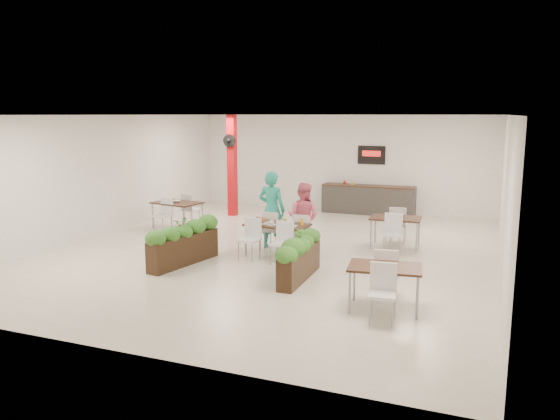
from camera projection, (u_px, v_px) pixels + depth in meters
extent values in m
plane|color=beige|center=(275.00, 251.00, 13.03)|extent=(12.00, 12.00, 0.00)
cube|color=white|center=(342.00, 163.00, 18.25)|extent=(10.00, 0.10, 3.20)
cube|color=white|center=(107.00, 238.00, 7.25)|extent=(10.00, 0.10, 3.20)
cube|color=white|center=(102.00, 176.00, 14.55)|extent=(0.10, 12.00, 3.20)
cube|color=white|center=(506.00, 196.00, 10.96)|extent=(0.10, 12.00, 3.20)
cube|color=white|center=(275.00, 115.00, 12.48)|extent=(10.00, 12.00, 0.04)
cube|color=#AF0B10|center=(232.00, 166.00, 17.32)|extent=(0.25, 0.25, 3.20)
cylinder|color=black|center=(229.00, 141.00, 17.01)|extent=(0.40, 0.06, 0.40)
sphere|color=black|center=(229.00, 141.00, 16.98)|extent=(0.12, 0.12, 0.12)
cube|color=#2E2C29|center=(368.00, 200.00, 17.77)|extent=(3.00, 0.60, 0.90)
cube|color=black|center=(369.00, 186.00, 17.69)|extent=(3.00, 0.62, 0.04)
cube|color=black|center=(371.00, 155.00, 17.81)|extent=(0.90, 0.04, 0.60)
cube|color=red|center=(371.00, 154.00, 17.77)|extent=(0.60, 0.02, 0.18)
imported|color=maroon|center=(345.00, 181.00, 17.96)|extent=(0.09, 0.09, 0.19)
imported|color=gold|center=(352.00, 182.00, 17.87)|extent=(0.13, 0.13, 0.17)
cube|color=black|center=(277.00, 225.00, 12.44)|extent=(1.47, 0.92, 0.04)
cylinder|color=gray|center=(246.00, 241.00, 12.49)|extent=(0.04, 0.04, 0.71)
cylinder|color=gray|center=(296.00, 247.00, 11.92)|extent=(0.04, 0.04, 0.71)
cylinder|color=gray|center=(260.00, 235.00, 13.08)|extent=(0.04, 0.04, 0.71)
cylinder|color=gray|center=(309.00, 241.00, 12.52)|extent=(0.04, 0.04, 0.71)
cube|color=white|center=(274.00, 230.00, 13.19)|extent=(0.46, 0.46, 0.05)
cube|color=white|center=(270.00, 221.00, 12.98)|extent=(0.42, 0.08, 0.45)
cylinder|color=gray|center=(283.00, 239.00, 13.31)|extent=(0.02, 0.02, 0.43)
cylinder|color=gray|center=(271.00, 238.00, 13.46)|extent=(0.02, 0.02, 0.43)
cylinder|color=gray|center=(277.00, 242.00, 13.01)|extent=(0.02, 0.02, 0.43)
cylinder|color=gray|center=(264.00, 240.00, 13.16)|extent=(0.02, 0.02, 0.43)
cube|color=white|center=(304.00, 233.00, 12.84)|extent=(0.46, 0.46, 0.05)
cube|color=white|center=(301.00, 224.00, 12.63)|extent=(0.42, 0.08, 0.45)
cylinder|color=gray|center=(313.00, 242.00, 12.95)|extent=(0.02, 0.02, 0.43)
cylinder|color=gray|center=(300.00, 241.00, 13.10)|extent=(0.02, 0.02, 0.43)
cylinder|color=gray|center=(307.00, 245.00, 12.65)|extent=(0.02, 0.02, 0.43)
cylinder|color=gray|center=(294.00, 244.00, 12.80)|extent=(0.02, 0.02, 0.43)
cube|color=white|center=(249.00, 240.00, 12.13)|extent=(0.46, 0.46, 0.05)
cube|color=white|center=(253.00, 228.00, 12.26)|extent=(0.42, 0.08, 0.45)
cylinder|color=gray|center=(239.00, 251.00, 12.10)|extent=(0.02, 0.02, 0.43)
cylinder|color=gray|center=(252.00, 253.00, 11.95)|extent=(0.02, 0.02, 0.43)
cylinder|color=gray|center=(246.00, 248.00, 12.40)|extent=(0.02, 0.02, 0.43)
cylinder|color=gray|center=(259.00, 250.00, 12.25)|extent=(0.02, 0.02, 0.43)
cube|color=white|center=(281.00, 244.00, 11.78)|extent=(0.46, 0.46, 0.05)
cube|color=white|center=(285.00, 231.00, 11.90)|extent=(0.42, 0.08, 0.45)
cylinder|color=gray|center=(271.00, 255.00, 11.75)|extent=(0.02, 0.02, 0.43)
cylinder|color=gray|center=(285.00, 257.00, 11.60)|extent=(0.02, 0.02, 0.43)
cylinder|color=gray|center=(278.00, 252.00, 12.05)|extent=(0.02, 0.02, 0.43)
cylinder|color=gray|center=(292.00, 254.00, 11.90)|extent=(0.02, 0.02, 0.43)
cube|color=white|center=(262.00, 223.00, 12.50)|extent=(0.33, 0.33, 0.01)
ellipsoid|color=#973E25|center=(262.00, 220.00, 12.49)|extent=(0.22, 0.22, 0.13)
cube|color=white|center=(283.00, 223.00, 12.49)|extent=(0.28, 0.28, 0.01)
ellipsoid|color=#C08E21|center=(283.00, 220.00, 12.48)|extent=(0.18, 0.18, 0.11)
cube|color=white|center=(291.00, 226.00, 12.15)|extent=(0.28, 0.28, 0.01)
ellipsoid|color=#4B1F0F|center=(291.00, 224.00, 12.14)|extent=(0.16, 0.16, 0.10)
cube|color=white|center=(272.00, 225.00, 12.30)|extent=(0.20, 0.20, 0.01)
ellipsoid|color=white|center=(272.00, 223.00, 12.29)|extent=(0.12, 0.12, 0.07)
cylinder|color=yellow|center=(302.00, 222.00, 12.31)|extent=(0.07, 0.07, 0.15)
imported|color=brown|center=(258.00, 219.00, 12.76)|extent=(0.12, 0.12, 0.10)
imported|color=teal|center=(272.00, 210.00, 13.14)|extent=(0.73, 0.51, 1.89)
imported|color=pink|center=(303.00, 217.00, 12.87)|extent=(0.85, 0.69, 1.64)
cube|color=black|center=(184.00, 250.00, 11.79)|extent=(0.68, 1.98, 0.65)
ellipsoid|color=#22631C|center=(155.00, 237.00, 11.02)|extent=(0.40, 0.40, 0.32)
ellipsoid|color=#22631C|center=(170.00, 233.00, 11.37)|extent=(0.40, 0.40, 0.32)
ellipsoid|color=#22631C|center=(183.00, 230.00, 11.71)|extent=(0.40, 0.40, 0.32)
ellipsoid|color=#22631C|center=(196.00, 226.00, 12.06)|extent=(0.40, 0.40, 0.32)
ellipsoid|color=#22631C|center=(208.00, 223.00, 12.40)|extent=(0.40, 0.40, 0.32)
imported|color=#22631C|center=(183.00, 225.00, 11.70)|extent=(0.38, 0.33, 0.42)
cube|color=black|center=(299.00, 264.00, 10.72)|extent=(0.35, 1.85, 0.61)
ellipsoid|color=#22631C|center=(286.00, 252.00, 9.94)|extent=(0.40, 0.40, 0.32)
ellipsoid|color=#22631C|center=(293.00, 248.00, 10.29)|extent=(0.40, 0.40, 0.32)
ellipsoid|color=#22631C|center=(300.00, 243.00, 10.65)|extent=(0.40, 0.40, 0.32)
ellipsoid|color=#22631C|center=(305.00, 239.00, 11.01)|extent=(0.40, 0.40, 0.32)
ellipsoid|color=#22631C|center=(311.00, 235.00, 11.36)|extent=(0.40, 0.40, 0.32)
imported|color=#22631C|center=(300.00, 239.00, 10.64)|extent=(0.22, 0.22, 0.40)
cube|color=black|center=(177.00, 203.00, 15.51)|extent=(1.46, 1.10, 0.04)
cylinder|color=gray|center=(153.00, 216.00, 15.57)|extent=(0.04, 0.04, 0.71)
cylinder|color=gray|center=(184.00, 220.00, 14.95)|extent=(0.04, 0.04, 0.71)
cylinder|color=gray|center=(171.00, 212.00, 16.20)|extent=(0.04, 0.04, 0.71)
cylinder|color=gray|center=(202.00, 216.00, 15.58)|extent=(0.04, 0.04, 0.71)
cube|color=white|center=(191.00, 209.00, 16.06)|extent=(0.49, 0.49, 0.05)
cube|color=white|center=(187.00, 202.00, 15.86)|extent=(0.42, 0.12, 0.45)
cylinder|color=gray|center=(200.00, 217.00, 16.15)|extent=(0.02, 0.02, 0.43)
cylinder|color=gray|center=(191.00, 216.00, 16.33)|extent=(0.02, 0.02, 0.43)
cylinder|color=gray|center=(192.00, 219.00, 15.87)|extent=(0.02, 0.02, 0.43)
cylinder|color=gray|center=(183.00, 218.00, 16.05)|extent=(0.02, 0.02, 0.43)
cube|color=white|center=(162.00, 216.00, 15.06)|extent=(0.49, 0.49, 0.05)
cube|color=white|center=(167.00, 206.00, 15.17)|extent=(0.42, 0.12, 0.45)
cylinder|color=gray|center=(154.00, 224.00, 15.04)|extent=(0.02, 0.02, 0.43)
cylinder|color=gray|center=(163.00, 226.00, 14.87)|extent=(0.02, 0.02, 0.43)
cylinder|color=gray|center=(163.00, 222.00, 15.33)|extent=(0.02, 0.02, 0.43)
cylinder|color=gray|center=(172.00, 224.00, 15.15)|extent=(0.02, 0.02, 0.43)
imported|color=white|center=(177.00, 201.00, 15.50)|extent=(0.22, 0.22, 0.05)
cube|color=black|center=(396.00, 218.00, 13.22)|extent=(1.23, 0.85, 0.04)
cylinder|color=gray|center=(371.00, 235.00, 13.14)|extent=(0.04, 0.04, 0.71)
cylinder|color=gray|center=(417.00, 238.00, 12.80)|extent=(0.04, 0.04, 0.71)
cylinder|color=gray|center=(375.00, 229.00, 13.77)|extent=(0.04, 0.04, 0.71)
cylinder|color=gray|center=(419.00, 232.00, 13.44)|extent=(0.04, 0.04, 0.71)
cube|color=white|center=(398.00, 225.00, 13.83)|extent=(0.44, 0.44, 0.05)
cube|color=white|center=(398.00, 216.00, 13.61)|extent=(0.42, 0.06, 0.45)
cylinder|color=gray|center=(405.00, 233.00, 13.98)|extent=(0.02, 0.02, 0.43)
cylinder|color=gray|center=(392.00, 232.00, 14.09)|extent=(0.02, 0.02, 0.43)
cylinder|color=gray|center=(404.00, 236.00, 13.66)|extent=(0.02, 0.02, 0.43)
cylinder|color=gray|center=(390.00, 235.00, 13.77)|extent=(0.02, 0.02, 0.43)
cube|color=white|center=(392.00, 235.00, 12.71)|extent=(0.44, 0.44, 0.05)
cube|color=white|center=(394.00, 222.00, 12.85)|extent=(0.42, 0.06, 0.45)
cylinder|color=gray|center=(383.00, 245.00, 12.65)|extent=(0.02, 0.02, 0.43)
cylinder|color=gray|center=(398.00, 247.00, 12.54)|extent=(0.02, 0.02, 0.43)
cylinder|color=gray|center=(385.00, 242.00, 12.97)|extent=(0.02, 0.02, 0.43)
cylinder|color=gray|center=(400.00, 243.00, 12.86)|extent=(0.02, 0.02, 0.43)
imported|color=white|center=(396.00, 216.00, 13.22)|extent=(0.22, 0.22, 0.05)
cube|color=black|center=(385.00, 267.00, 8.98)|extent=(1.28, 0.94, 0.04)
cylinder|color=gray|center=(350.00, 293.00, 8.86)|extent=(0.04, 0.04, 0.71)
cylinder|color=gray|center=(417.00, 298.00, 8.60)|extent=(0.04, 0.04, 0.71)
cylinder|color=gray|center=(354.00, 281.00, 9.50)|extent=(0.04, 0.04, 0.71)
cylinder|color=gray|center=(418.00, 285.00, 9.24)|extent=(0.04, 0.04, 0.71)
cube|color=white|center=(387.00, 273.00, 9.61)|extent=(0.47, 0.47, 0.05)
cube|color=white|center=(386.00, 263.00, 9.38)|extent=(0.42, 0.09, 0.45)
cylinder|color=gray|center=(396.00, 284.00, 9.77)|extent=(0.02, 0.02, 0.43)
cylinder|color=gray|center=(377.00, 283.00, 9.85)|extent=(0.02, 0.02, 0.43)
cylinder|color=gray|center=(396.00, 290.00, 9.44)|extent=(0.02, 0.02, 0.43)
cylinder|color=gray|center=(376.00, 288.00, 9.53)|extent=(0.02, 0.02, 0.43)
cube|color=white|center=(382.00, 295.00, 8.46)|extent=(0.47, 0.47, 0.05)
cube|color=white|center=(383.00, 276.00, 8.60)|extent=(0.42, 0.09, 0.45)
cylinder|color=gray|center=(370.00, 312.00, 8.38)|extent=(0.02, 0.02, 0.43)
cylinder|color=gray|center=(392.00, 314.00, 8.30)|extent=(0.02, 0.02, 0.43)
cylinder|color=gray|center=(372.00, 305.00, 8.70)|extent=(0.02, 0.02, 0.43)
cylinder|color=gray|center=(393.00, 307.00, 8.62)|extent=(0.02, 0.02, 0.43)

